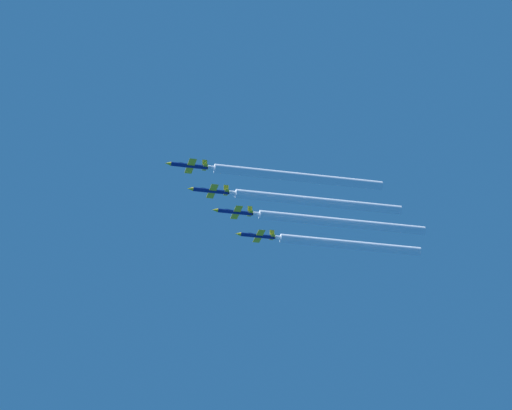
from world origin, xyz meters
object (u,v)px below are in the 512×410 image
(jet_third_echelon, at_px, (234,212))
(jet_fourth_echelon, at_px, (256,236))
(jet_lead, at_px, (188,165))
(jet_second_echelon, at_px, (209,191))

(jet_third_echelon, xyz_separation_m, jet_fourth_echelon, (10.86, -9.24, -1.72))
(jet_third_echelon, bearing_deg, jet_fourth_echelon, -40.40)
(jet_lead, relative_size, jet_fourth_echelon, 1.00)
(jet_fourth_echelon, bearing_deg, jet_third_echelon, 139.60)
(jet_lead, xyz_separation_m, jet_third_echelon, (20.04, -17.52, -2.91))
(jet_second_echelon, bearing_deg, jet_fourth_echelon, -41.94)
(jet_lead, distance_m, jet_third_echelon, 26.78)
(jet_lead, distance_m, jet_fourth_echelon, 41.13)
(jet_lead, bearing_deg, jet_fourth_echelon, -40.89)
(jet_second_echelon, xyz_separation_m, jet_fourth_echelon, (20.53, -18.44, -2.81))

